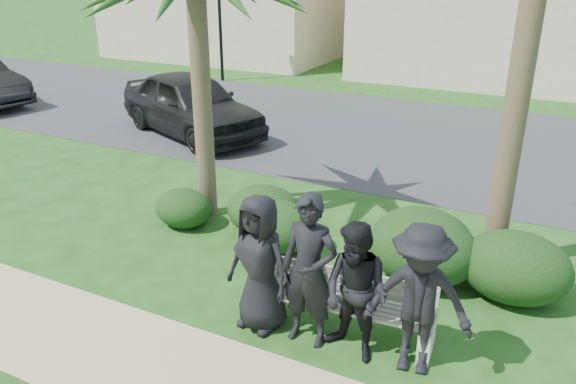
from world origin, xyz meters
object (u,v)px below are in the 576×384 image
man_a (260,263)px  man_d (419,300)px  car_a (191,104)px  park_bench (344,308)px  man_b (309,271)px  man_c (356,293)px

man_a → man_d: (1.89, 0.05, 0.02)m
man_d → car_a: size_ratio=0.38×
park_bench → man_b: bearing=-140.8°
man_a → man_d: man_d is taller
park_bench → man_a: 1.14m
man_a → man_c: (1.22, -0.02, -0.04)m
man_c → park_bench: bearing=143.0°
park_bench → car_a: (-6.54, 6.05, 0.45)m
man_a → car_a: 8.45m
man_b → man_d: bearing=1.3°
man_b → car_a: 8.90m
man_a → park_bench: bearing=26.9°
man_a → car_a: bearing=140.4°
man_c → car_a: bearing=152.5°
car_a → park_bench: bearing=-110.3°
man_b → man_c: 0.59m
car_a → man_c: bearing=-110.8°
park_bench → man_b: man_b is taller
park_bench → man_d: 1.10m
man_b → man_d: (1.24, 0.05, -0.05)m
man_b → man_d: size_ratio=1.06×
man_d → park_bench: bearing=156.1°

